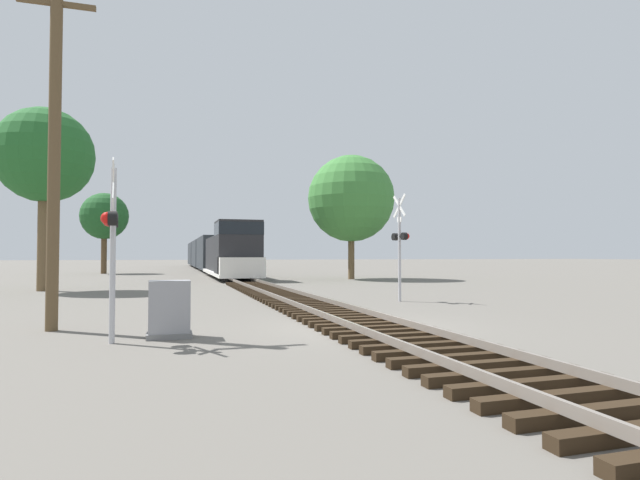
{
  "coord_description": "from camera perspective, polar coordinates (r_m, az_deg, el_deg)",
  "views": [
    {
      "loc": [
        -4.73,
        -11.98,
        1.85
      ],
      "look_at": [
        1.89,
        9.84,
        2.55
      ],
      "focal_mm": 28.0,
      "sensor_mm": 36.0,
      "label": 1
    }
  ],
  "objects": [
    {
      "name": "ground_plane",
      "position": [
        13.02,
        4.69,
        -9.91
      ],
      "size": [
        400.0,
        400.0,
        0.0
      ],
      "primitive_type": "plane",
      "color": "#666059"
    },
    {
      "name": "rail_track_bed",
      "position": [
        13.0,
        4.69,
        -9.32
      ],
      "size": [
        2.6,
        160.0,
        0.31
      ],
      "color": "black",
      "rests_on": "ground"
    },
    {
      "name": "freight_train",
      "position": [
        63.42,
        -12.6,
        -1.58
      ],
      "size": [
        3.12,
        60.41,
        4.3
      ],
      "color": "#232326",
      "rests_on": "ground"
    },
    {
      "name": "crossing_signal_near",
      "position": [
        11.38,
        -22.71,
        0.92
      ],
      "size": [
        0.38,
        1.01,
        3.86
      ],
      "rotation": [
        0.0,
        0.0,
        -1.5
      ],
      "color": "#B7B7BC",
      "rests_on": "ground"
    },
    {
      "name": "crossing_signal_far",
      "position": [
        20.28,
        9.13,
        -0.02
      ],
      "size": [
        0.39,
        1.01,
        4.3
      ],
      "rotation": [
        0.0,
        0.0,
        1.66
      ],
      "color": "#B7B7BC",
      "rests_on": "ground"
    },
    {
      "name": "relay_cabinet",
      "position": [
        11.77,
        -16.81,
        -7.62
      ],
      "size": [
        0.98,
        0.65,
        1.28
      ],
      "color": "slate",
      "rests_on": "ground"
    },
    {
      "name": "utility_pole",
      "position": [
        14.12,
        -28.09,
        9.24
      ],
      "size": [
        1.8,
        0.29,
        8.72
      ],
      "color": "brown",
      "rests_on": "ground"
    },
    {
      "name": "tree_far_right",
      "position": [
        29.99,
        -28.96,
        8.38
      ],
      "size": [
        4.92,
        4.92,
        9.53
      ],
      "color": "brown",
      "rests_on": "ground"
    },
    {
      "name": "tree_mid_background",
      "position": [
        38.97,
        3.58,
        4.73
      ],
      "size": [
        6.72,
        6.72,
        9.63
      ],
      "color": "brown",
      "rests_on": "ground"
    },
    {
      "name": "tree_deep_background",
      "position": [
        54.74,
        -23.42,
        2.48
      ],
      "size": [
        4.66,
        4.66,
        8.13
      ],
      "color": "brown",
      "rests_on": "ground"
    }
  ]
}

